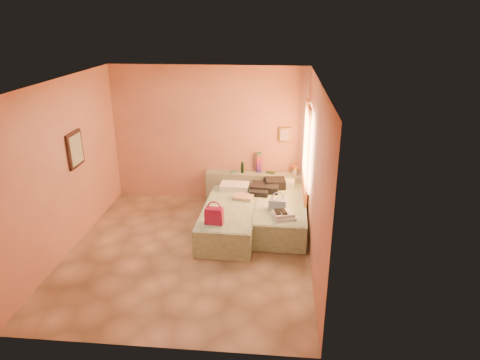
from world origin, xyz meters
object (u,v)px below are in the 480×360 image
object	(u,v)px
headboard_ledge	(255,187)
green_book	(271,172)
blue_handbag	(277,205)
magenta_handbag	(214,215)
water_bottle	(242,168)
bed_left	(230,219)
towel_stack	(284,216)
bed_right	(280,214)
flower_vase	(294,169)

from	to	relation	value
headboard_ledge	green_book	size ratio (longest dim) A/B	12.00
blue_handbag	headboard_ledge	bearing A→B (deg)	111.28
magenta_handbag	water_bottle	bearing A→B (deg)	86.36
headboard_ledge	water_bottle	world-z (taller)	water_bottle
bed_left	towel_stack	bearing A→B (deg)	-19.93
water_bottle	magenta_handbag	xyz separation A→B (m)	(-0.29, -2.02, -0.12)
bed_left	towel_stack	size ratio (longest dim) A/B	5.71
bed_right	green_book	bearing A→B (deg)	102.96
towel_stack	headboard_ledge	bearing A→B (deg)	108.61
bed_right	bed_left	bearing A→B (deg)	-159.20
magenta_handbag	flower_vase	bearing A→B (deg)	60.93
towel_stack	water_bottle	bearing A→B (deg)	116.39
bed_right	magenta_handbag	world-z (taller)	magenta_handbag
headboard_ledge	blue_handbag	xyz separation A→B (m)	(0.47, -1.43, 0.27)
headboard_ledge	towel_stack	xyz separation A→B (m)	(0.59, -1.74, 0.23)
bed_left	flower_vase	size ratio (longest dim) A/B	8.81
water_bottle	flower_vase	xyz separation A→B (m)	(1.07, 0.03, 0.00)
flower_vase	blue_handbag	xyz separation A→B (m)	(-0.33, -1.44, -0.17)
towel_stack	magenta_handbag	bearing A→B (deg)	-165.79
headboard_ledge	bed_right	size ratio (longest dim) A/B	1.02
bed_right	green_book	world-z (taller)	green_book
headboard_ledge	magenta_handbag	bearing A→B (deg)	-105.34
bed_right	blue_handbag	xyz separation A→B (m)	(-0.06, -0.38, 0.35)
water_bottle	towel_stack	size ratio (longest dim) A/B	0.64
towel_stack	blue_handbag	bearing A→B (deg)	110.91
water_bottle	green_book	size ratio (longest dim) A/B	1.30
bed_right	towel_stack	world-z (taller)	towel_stack
water_bottle	magenta_handbag	bearing A→B (deg)	-98.09
headboard_ledge	bed_left	distance (m)	1.42
flower_vase	bed_right	bearing A→B (deg)	-104.36
magenta_handbag	blue_handbag	world-z (taller)	magenta_handbag
headboard_ledge	bed_right	xyz separation A→B (m)	(0.52, -1.05, -0.08)
magenta_handbag	towel_stack	world-z (taller)	magenta_handbag
headboard_ledge	water_bottle	xyz separation A→B (m)	(-0.27, -0.01, 0.44)
green_book	magenta_handbag	size ratio (longest dim) A/B	0.57
bed_left	magenta_handbag	size ratio (longest dim) A/B	6.68
bed_right	flower_vase	size ratio (longest dim) A/B	8.81
bed_right	towel_stack	size ratio (longest dim) A/B	5.71
blue_handbag	magenta_handbag	bearing A→B (deg)	-146.41
bed_left	flower_vase	xyz separation A→B (m)	(1.17, 1.37, 0.51)
water_bottle	flower_vase	size ratio (longest dim) A/B	0.98
bed_right	water_bottle	world-z (taller)	water_bottle
bed_left	headboard_ledge	bearing A→B (deg)	76.26
bed_left	bed_right	size ratio (longest dim) A/B	1.00
flower_vase	magenta_handbag	xyz separation A→B (m)	(-1.35, -2.05, -0.12)
green_book	headboard_ledge	bearing A→B (deg)	-153.28
magenta_handbag	blue_handbag	size ratio (longest dim) A/B	0.98
green_book	flower_vase	bearing A→B (deg)	22.95
water_bottle	towel_stack	distance (m)	1.94
bed_right	headboard_ledge	bearing A→B (deg)	118.22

